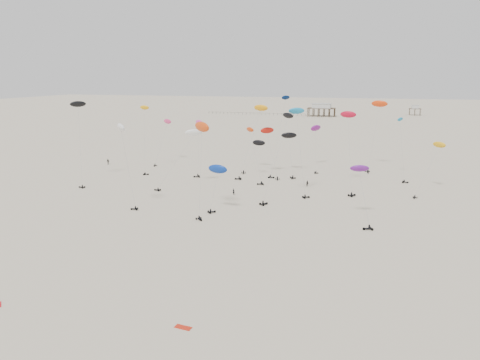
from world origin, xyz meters
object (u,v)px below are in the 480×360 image
(pavilion_small, at_px, (415,111))
(rig_9, at_px, (79,118))
(rig_0, at_px, (165,129))
(pavilion_main, at_px, (321,111))
(rig_4, at_px, (269,139))
(spectator_0, at_px, (234,195))

(pavilion_small, relative_size, rig_9, 0.36)
(rig_0, bearing_deg, pavilion_main, -108.02)
(pavilion_small, distance_m, rig_4, 259.36)
(spectator_0, bearing_deg, rig_4, -78.39)
(rig_0, height_order, rig_4, rig_0)
(pavilion_main, height_order, rig_4, rig_4)
(pavilion_main, xyz_separation_m, rig_0, (-33.57, -209.33, 7.67))
(pavilion_small, distance_m, rig_0, 260.91)
(pavilion_main, bearing_deg, rig_4, -87.93)
(pavilion_small, bearing_deg, spectator_0, -103.13)
(pavilion_main, distance_m, rig_0, 212.14)
(pavilion_main, distance_m, rig_9, 249.95)
(rig_9, bearing_deg, rig_0, -15.81)
(pavilion_small, bearing_deg, rig_0, -113.40)
(pavilion_main, bearing_deg, pavilion_small, 23.20)
(rig_0, relative_size, spectator_0, 9.23)
(rig_0, relative_size, rig_9, 0.72)
(rig_0, relative_size, rig_4, 1.11)
(pavilion_main, relative_size, spectator_0, 10.73)
(rig_0, xyz_separation_m, spectator_0, (38.28, -40.45, -11.89))
(spectator_0, bearing_deg, pavilion_main, -70.65)
(rig_4, bearing_deg, rig_0, -26.28)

